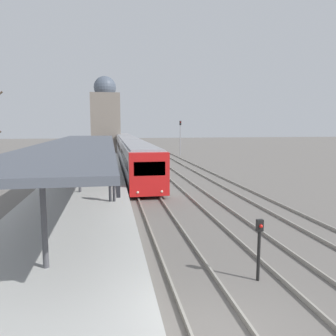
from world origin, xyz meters
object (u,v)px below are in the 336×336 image
(person_on_platform, at_px, (112,183))
(train_near, at_px, (128,147))
(signal_post_near, at_px, (259,243))
(signal_mast_far, at_px, (180,134))

(person_on_platform, relative_size, train_near, 0.03)
(signal_post_near, distance_m, signal_mast_far, 43.43)
(train_near, distance_m, signal_mast_far, 10.85)
(person_on_platform, height_order, signal_mast_far, signal_mast_far)
(person_on_platform, relative_size, signal_post_near, 0.85)
(person_on_platform, bearing_deg, signal_post_near, -60.73)
(signal_post_near, bearing_deg, signal_mast_far, 81.06)
(signal_mast_far, bearing_deg, signal_post_near, -98.94)
(person_on_platform, bearing_deg, signal_mast_far, 72.37)
(train_near, xyz_separation_m, signal_mast_far, (8.74, 6.20, 1.67))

